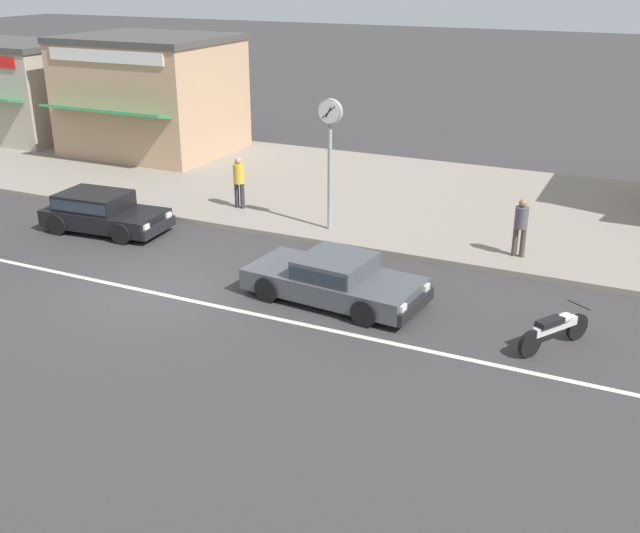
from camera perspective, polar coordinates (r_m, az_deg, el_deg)
The scene contains 11 objects.
ground_plane at distance 18.04m, azimuth -12.51°, elevation -1.97°, with size 160.00×160.00×0.00m, color #383535.
lane_centre_stripe at distance 18.04m, azimuth -12.51°, elevation -1.97°, with size 50.40×0.14×0.01m, color silver.
kerb_strip at distance 25.75m, azimuth 0.36°, elevation 6.03°, with size 68.00×10.00×0.15m, color gray.
sedan_dark_grey_3 at distance 17.06m, azimuth 1.14°, elevation -0.90°, with size 4.27×2.18×1.06m.
hatchback_black_5 at distance 22.49m, azimuth -16.32°, elevation 4.09°, with size 3.68×1.93×1.10m.
motorcycle_2 at distance 15.72m, azimuth 17.50°, elevation -4.52°, with size 1.15×1.70×0.80m.
street_clock at distance 20.71m, azimuth 0.76°, elevation 10.19°, with size 0.69×0.22×3.68m.
pedestrian_near_clock at distance 19.79m, azimuth 15.05°, elevation 3.17°, with size 0.34×0.34×1.53m.
pedestrian_mid_kerb at distance 23.20m, azimuth -6.20°, elevation 6.67°, with size 0.34×0.34×1.60m.
shopfront_corner_warung at distance 35.78m, azimuth -22.31°, elevation 12.40°, with size 6.13×5.07×4.01m.
shopfront_far_kios at distance 31.07m, azimuth -12.70°, elevation 12.69°, with size 6.15×5.87×4.50m.
Camera 1 is at (10.37, -12.89, 7.19)m, focal length 42.00 mm.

